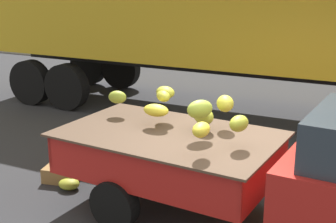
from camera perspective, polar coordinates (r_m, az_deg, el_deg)
ground at (r=6.41m, az=9.51°, el=-12.54°), size 220.00×220.00×0.00m
curb_strip at (r=15.00m, az=19.51°, el=3.85°), size 80.00×0.80×0.16m
pickup_truck at (r=5.55m, az=18.13°, el=-7.77°), size 5.08×2.11×1.70m
semi_trailer at (r=10.34m, az=7.67°, el=13.22°), size 12.02×2.72×3.95m
fallen_banana_bunch_near_tailgate at (r=7.22m, az=-11.85°, el=-8.53°), size 0.33×0.29×0.16m
produce_crate at (r=7.50m, az=-12.68°, el=-7.36°), size 0.58×0.46×0.23m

